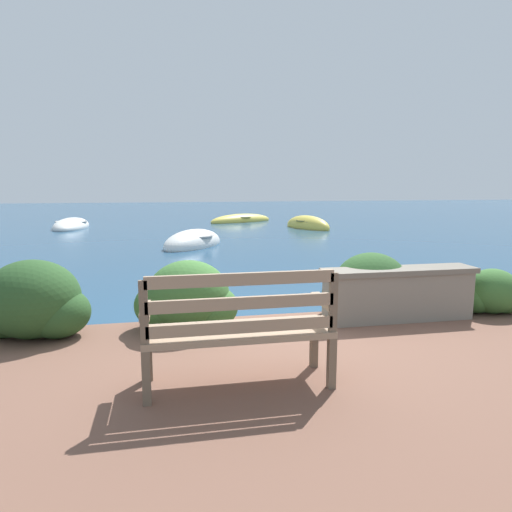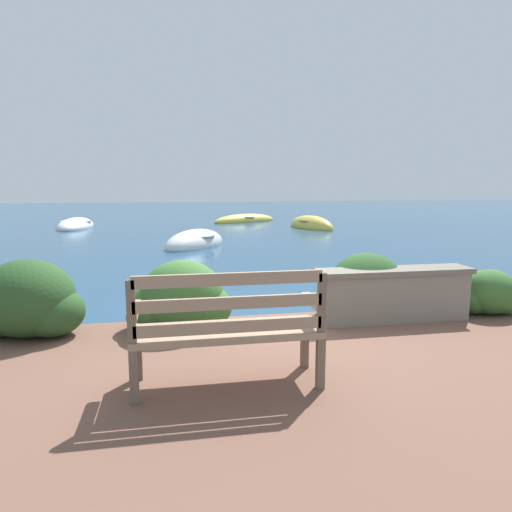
% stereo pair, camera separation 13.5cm
% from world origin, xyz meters
% --- Properties ---
extents(ground_plane, '(80.00, 80.00, 0.00)m').
position_xyz_m(ground_plane, '(0.00, 0.00, 0.00)').
color(ground_plane, navy).
extents(patio_terrace, '(9.00, 6.50, 0.22)m').
position_xyz_m(patio_terrace, '(0.00, -3.25, 0.11)').
color(patio_terrace, brown).
rests_on(patio_terrace, ground_plane).
extents(park_bench, '(1.45, 0.48, 0.93)m').
position_xyz_m(park_bench, '(-0.73, -1.87, 0.70)').
color(park_bench, brown).
rests_on(park_bench, patio_terrace).
extents(stone_wall, '(1.79, 0.39, 0.60)m').
position_xyz_m(stone_wall, '(1.34, -0.48, 0.53)').
color(stone_wall, gray).
rests_on(stone_wall, patio_terrace).
extents(hedge_clump_far_left, '(1.17, 0.85, 0.80)m').
position_xyz_m(hedge_clump_far_left, '(-2.61, -0.32, 0.57)').
color(hedge_clump_far_left, '#284C23').
rests_on(hedge_clump_far_left, patio_terrace).
extents(hedge_clump_left, '(1.10, 0.79, 0.75)m').
position_xyz_m(hedge_clump_left, '(-1.06, -0.36, 0.54)').
color(hedge_clump_left, '#38662D').
rests_on(hedge_clump_left, patio_terrace).
extents(hedge_clump_centre, '(1.10, 0.79, 0.75)m').
position_xyz_m(hedge_clump_centre, '(1.10, -0.23, 0.54)').
color(hedge_clump_centre, '#284C23').
rests_on(hedge_clump_centre, patio_terrace).
extents(hedge_clump_right, '(0.80, 0.57, 0.54)m').
position_xyz_m(hedge_clump_right, '(2.57, -0.45, 0.45)').
color(hedge_clump_right, '#38662D').
rests_on(hedge_clump_right, patio_terrace).
extents(rowboat_nearest, '(2.34, 2.73, 0.84)m').
position_xyz_m(rowboat_nearest, '(-0.49, 7.88, 0.07)').
color(rowboat_nearest, silver).
rests_on(rowboat_nearest, ground_plane).
extents(rowboat_mid, '(1.70, 2.75, 0.89)m').
position_xyz_m(rowboat_mid, '(4.36, 12.38, 0.07)').
color(rowboat_mid, '#DBC64C').
rests_on(rowboat_mid, ground_plane).
extents(rowboat_far, '(1.36, 3.29, 0.71)m').
position_xyz_m(rowboat_far, '(-4.99, 14.38, 0.06)').
color(rowboat_far, silver).
rests_on(rowboat_far, ground_plane).
extents(rowboat_outer, '(3.40, 2.37, 0.65)m').
position_xyz_m(rowboat_outer, '(2.24, 15.97, 0.05)').
color(rowboat_outer, '#DBC64C').
rests_on(rowboat_outer, ground_plane).
extents(mooring_buoy, '(0.47, 0.47, 0.43)m').
position_xyz_m(mooring_buoy, '(-0.20, 9.90, 0.07)').
color(mooring_buoy, orange).
rests_on(mooring_buoy, ground_plane).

